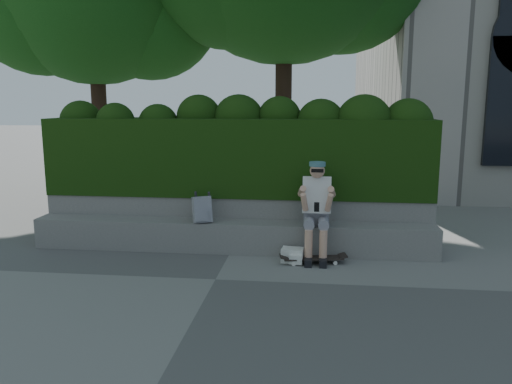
# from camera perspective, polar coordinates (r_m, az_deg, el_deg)

# --- Properties ---
(ground) EXTENTS (80.00, 80.00, 0.00)m
(ground) POSITION_cam_1_polar(r_m,az_deg,el_deg) (6.40, -4.65, -9.93)
(ground) COLOR slate
(ground) RESTS_ON ground
(bench_ledge) EXTENTS (6.00, 0.45, 0.45)m
(bench_ledge) POSITION_cam_1_polar(r_m,az_deg,el_deg) (7.50, -2.83, -5.06)
(bench_ledge) COLOR gray
(bench_ledge) RESTS_ON ground
(planter_wall) EXTENTS (6.00, 0.50, 0.75)m
(planter_wall) POSITION_cam_1_polar(r_m,az_deg,el_deg) (7.92, -2.28, -3.11)
(planter_wall) COLOR gray
(planter_wall) RESTS_ON ground
(hedge) EXTENTS (6.00, 1.00, 1.20)m
(hedge) POSITION_cam_1_polar(r_m,az_deg,el_deg) (7.98, -2.08, 4.09)
(hedge) COLOR black
(hedge) RESTS_ON planter_wall
(person) EXTENTS (0.40, 0.76, 1.38)m
(person) POSITION_cam_1_polar(r_m,az_deg,el_deg) (7.11, 6.93, -1.61)
(person) COLOR gray
(person) RESTS_ON ground
(skateboard) EXTENTS (0.85, 0.35, 0.09)m
(skateboard) POSITION_cam_1_polar(r_m,az_deg,el_deg) (7.00, 6.57, -7.55)
(skateboard) COLOR black
(skateboard) RESTS_ON ground
(backpack_plaid) EXTENTS (0.30, 0.25, 0.39)m
(backpack_plaid) POSITION_cam_1_polar(r_m,az_deg,el_deg) (7.39, -6.18, -2.01)
(backpack_plaid) COLOR #A4A3A8
(backpack_plaid) RESTS_ON bench_ledge
(backpack_ground) EXTENTS (0.33, 0.25, 0.20)m
(backpack_ground) POSITION_cam_1_polar(r_m,az_deg,el_deg) (7.04, 4.21, -7.19)
(backpack_ground) COLOR silver
(backpack_ground) RESTS_ON ground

